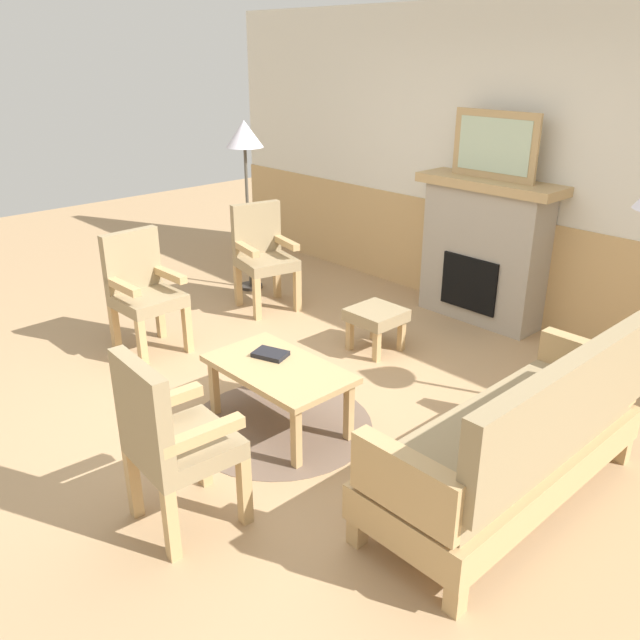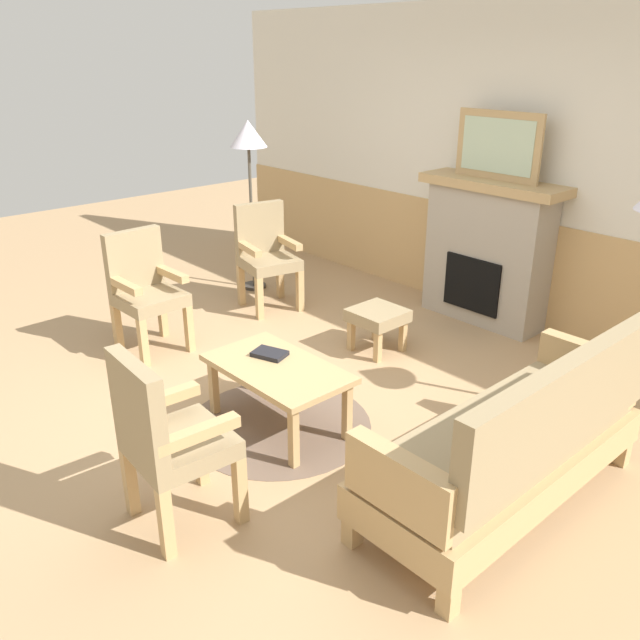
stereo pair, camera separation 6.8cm
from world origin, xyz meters
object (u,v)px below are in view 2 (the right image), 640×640
Objects in this scene: framed_picture at (498,146)px; coffee_table at (277,373)px; fireplace at (487,251)px; armchair_front_left at (166,435)px; book_on_table at (270,354)px; armchair_by_window_left at (145,287)px; armchair_near_fireplace at (266,252)px; footstool at (378,318)px; floor_lamp_by_chairs at (249,145)px; couch at (514,442)px.

framed_picture is 2.80m from coffee_table.
armchair_front_left is at bearing -81.03° from fireplace.
book_on_table is 0.22× the size of armchair_by_window_left.
fireplace reaches higher than armchair_near_fireplace.
fireplace is at bearing 81.46° from footstool.
floor_lamp_by_chairs is at bearing 111.60° from armchair_by_window_left.
fireplace reaches higher than couch.
fireplace reaches higher than coffee_table.
floor_lamp_by_chairs reaches higher than fireplace.
armchair_front_left reaches higher than book_on_table.
book_on_table is 1.30m from footstool.
couch is 1.84× the size of armchair_by_window_left.
book_on_table is at bearing -167.37° from couch.
couch is 2.05m from footstool.
floor_lamp_by_chairs reaches higher than book_on_table.
armchair_near_fireplace is 1.00× the size of armchair_front_left.
framed_picture is at bearing 37.98° from armchair_near_fireplace.
couch is 1.53m from coffee_table.
armchair_by_window_left is (-1.52, -0.08, 0.08)m from book_on_table.
footstool is at bearing 153.52° from couch.
framed_picture is at bearing 81.47° from footstool.
fireplace is at bearing 37.98° from armchair_near_fireplace.
floor_lamp_by_chairs is (-2.12, 1.44, 1.00)m from book_on_table.
armchair_near_fireplace reaches higher than footstool.
armchair_near_fireplace is 0.58× the size of floor_lamp_by_chairs.
armchair_front_left is 3.76m from floor_lamp_by_chairs.
framed_picture reaches higher than floor_lamp_by_chairs.
footstool is at bearing 1.66° from armchair_near_fireplace.
floor_lamp_by_chairs is (-0.49, 0.21, 0.91)m from armchair_near_fireplace.
armchair_by_window_left reaches higher than footstool.
fireplace is 2.96m from armchair_by_window_left.
footstool is at bearing 105.24° from coffee_table.
framed_picture reaches higher than footstool.
framed_picture is 0.48× the size of floor_lamp_by_chairs.
framed_picture is 3.13m from armchair_by_window_left.
framed_picture is at bearing 127.95° from couch.
framed_picture reaches higher than coffee_table.
armchair_by_window_left is at bearing -171.89° from couch.
footstool is (-0.21, 1.27, -0.17)m from book_on_table.
floor_lamp_by_chairs reaches higher than armchair_by_window_left.
armchair_near_fireplace is at bearing 133.17° from armchair_front_left.
couch reaches higher than coffee_table.
armchair_front_left is (-1.09, -1.42, 0.14)m from couch.
floor_lamp_by_chairs reaches higher than armchair_front_left.
couch and armchair_by_window_left have the same top height.
armchair_near_fireplace is (-1.77, 1.29, 0.15)m from coffee_table.
fireplace is at bearing 98.97° from armchair_front_left.
fireplace is 2.69m from couch.
fireplace is 0.77× the size of floor_lamp_by_chairs.
couch is at bearing -16.16° from floor_lamp_by_chairs.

